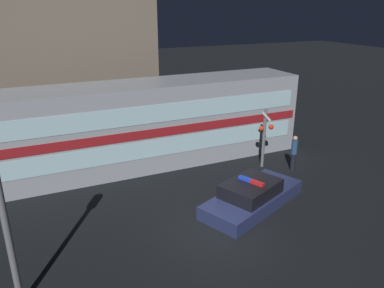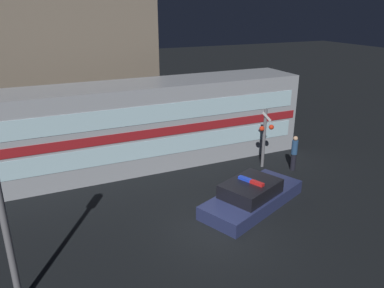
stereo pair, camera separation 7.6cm
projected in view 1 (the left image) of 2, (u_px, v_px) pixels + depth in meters
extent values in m
plane|color=black|center=(220.00, 232.00, 13.91)|extent=(120.00, 120.00, 0.00)
cube|color=#999EA5|center=(142.00, 125.00, 19.14)|extent=(17.18, 2.95, 4.33)
cube|color=maroon|center=(151.00, 134.00, 17.88)|extent=(16.84, 0.03, 0.43)
cube|color=silver|center=(152.00, 149.00, 18.15)|extent=(16.32, 0.02, 0.87)
cube|color=silver|center=(151.00, 114.00, 17.55)|extent=(16.32, 0.02, 0.87)
cube|color=navy|center=(253.00, 199.00, 15.72)|extent=(5.30, 3.71, 0.57)
cube|color=black|center=(251.00, 188.00, 15.38)|extent=(2.84, 2.50, 0.57)
cube|color=red|center=(257.00, 183.00, 15.07)|extent=(0.41, 0.62, 0.12)
cube|color=blue|center=(245.00, 179.00, 15.44)|extent=(0.41, 0.62, 0.12)
cylinder|color=black|center=(293.00, 162.00, 19.08)|extent=(0.26, 0.26, 0.87)
cylinder|color=navy|center=(294.00, 147.00, 18.80)|extent=(0.31, 0.31, 0.72)
sphere|color=tan|center=(295.00, 138.00, 18.63)|extent=(0.23, 0.23, 0.23)
cylinder|color=slate|center=(264.00, 138.00, 19.07)|extent=(0.16, 0.16, 3.10)
sphere|color=red|center=(262.00, 128.00, 18.61)|extent=(0.26, 0.26, 0.26)
sphere|color=red|center=(271.00, 127.00, 18.83)|extent=(0.26, 0.26, 0.26)
cube|color=white|center=(266.00, 117.00, 18.57)|extent=(0.58, 0.03, 0.58)
cylinder|color=slate|center=(8.00, 235.00, 9.78)|extent=(0.19, 0.19, 4.60)
cube|color=#726656|center=(66.00, 59.00, 23.95)|extent=(10.21, 6.66, 9.36)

